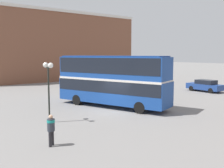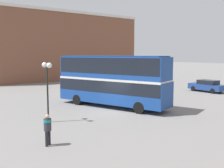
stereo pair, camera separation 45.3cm
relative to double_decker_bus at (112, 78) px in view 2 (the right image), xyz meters
The scene contains 6 objects.
ground_plane 3.48m from the double_decker_bus, 34.63° to the right, with size 240.00×240.00×0.00m, color gray.
building_row_left 30.06m from the double_decker_bus, 163.44° to the left, with size 9.99×30.88×12.85m.
double_decker_bus is the anchor object (origin of this frame).
pedestrian_foreground 11.26m from the double_decker_bus, 54.86° to the right, with size 0.59×0.59×1.72m.
parked_car_kerb_near 15.97m from the double_decker_bus, 91.42° to the left, with size 4.65×1.89×1.56m.
street_lamp_twin_globe 7.34m from the double_decker_bus, 76.08° to the right, with size 1.22×0.38×4.33m.
Camera 2 is at (17.63, -13.29, 4.91)m, focal length 42.00 mm.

